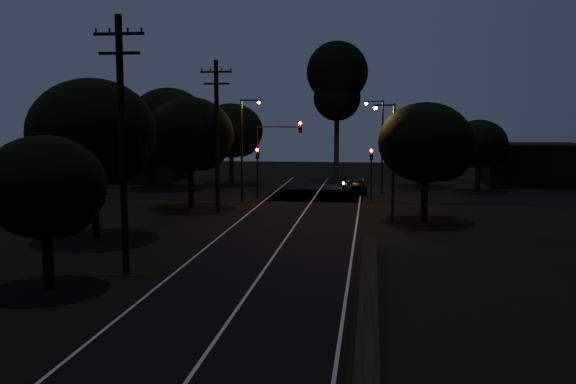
# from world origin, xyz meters

# --- Properties ---
(road_surface) EXTENTS (60.00, 70.00, 0.03)m
(road_surface) POSITION_xyz_m (0.00, 31.12, 0.01)
(road_surface) COLOR black
(road_surface) RESTS_ON ground
(utility_pole_mid) EXTENTS (2.20, 0.30, 11.00)m
(utility_pole_mid) POSITION_xyz_m (-6.00, 15.00, 5.74)
(utility_pole_mid) COLOR black
(utility_pole_mid) RESTS_ON ground
(utility_pole_far) EXTENTS (2.20, 0.30, 10.50)m
(utility_pole_far) POSITION_xyz_m (-6.00, 32.00, 5.48)
(utility_pole_far) COLOR black
(utility_pole_far) RESTS_ON ground
(tree_left_b) EXTENTS (4.76, 4.76, 6.06)m
(tree_left_b) POSITION_xyz_m (-7.83, 11.90, 3.92)
(tree_left_b) COLOR black
(tree_left_b) RESTS_ON ground
(tree_left_c) EXTENTS (6.96, 6.96, 8.79)m
(tree_left_c) POSITION_xyz_m (-10.25, 21.86, 5.69)
(tree_left_c) COLOR black
(tree_left_c) RESTS_ON ground
(tree_left_d) EXTENTS (6.37, 6.37, 8.08)m
(tree_left_d) POSITION_xyz_m (-8.27, 33.87, 5.23)
(tree_left_d) COLOR black
(tree_left_d) RESTS_ON ground
(tree_far_nw) EXTENTS (6.21, 6.21, 7.87)m
(tree_far_nw) POSITION_xyz_m (-8.78, 49.87, 5.10)
(tree_far_nw) COLOR black
(tree_far_nw) RESTS_ON ground
(tree_far_w) EXTENTS (7.25, 7.25, 9.24)m
(tree_far_w) POSITION_xyz_m (-13.74, 45.85, 6.01)
(tree_far_w) COLOR black
(tree_far_w) RESTS_ON ground
(tree_far_ne) EXTENTS (5.95, 5.95, 7.53)m
(tree_far_ne) POSITION_xyz_m (9.21, 49.88, 4.87)
(tree_far_ne) COLOR black
(tree_far_ne) RESTS_ON ground
(tree_far_e) EXTENTS (5.00, 5.00, 6.35)m
(tree_far_e) POSITION_xyz_m (14.18, 46.90, 4.11)
(tree_far_e) COLOR black
(tree_far_e) RESTS_ON ground
(tree_right_a) EXTENTS (5.98, 5.98, 7.60)m
(tree_right_a) POSITION_xyz_m (8.21, 29.88, 4.93)
(tree_right_a) COLOR black
(tree_right_a) RESTS_ON ground
(tall_pine) EXTENTS (6.26, 6.26, 14.22)m
(tall_pine) POSITION_xyz_m (1.00, 55.00, 10.25)
(tall_pine) COLOR black
(tall_pine) RESTS_ON ground
(building_left) EXTENTS (10.00, 8.00, 4.40)m
(building_left) POSITION_xyz_m (-20.00, 52.00, 2.20)
(building_left) COLOR black
(building_left) RESTS_ON ground
(building_right) EXTENTS (9.00, 7.00, 4.00)m
(building_right) POSITION_xyz_m (20.00, 53.00, 2.00)
(building_right) COLOR black
(building_right) RESTS_ON ground
(signal_left) EXTENTS (0.28, 0.35, 4.10)m
(signal_left) POSITION_xyz_m (-4.60, 39.99, 2.84)
(signal_left) COLOR black
(signal_left) RESTS_ON ground
(signal_right) EXTENTS (0.28, 0.35, 4.10)m
(signal_right) POSITION_xyz_m (4.60, 39.99, 2.84)
(signal_right) COLOR black
(signal_right) RESTS_ON ground
(signal_mast) EXTENTS (3.70, 0.35, 6.25)m
(signal_mast) POSITION_xyz_m (-2.91, 39.99, 4.34)
(signal_mast) COLOR black
(signal_mast) RESTS_ON ground
(streetlight_a) EXTENTS (1.66, 0.26, 8.00)m
(streetlight_a) POSITION_xyz_m (-5.31, 38.00, 4.64)
(streetlight_a) COLOR black
(streetlight_a) RESTS_ON ground
(streetlight_b) EXTENTS (1.66, 0.26, 8.00)m
(streetlight_b) POSITION_xyz_m (5.31, 44.00, 4.64)
(streetlight_b) COLOR black
(streetlight_b) RESTS_ON ground
(streetlight_c) EXTENTS (1.46, 0.26, 7.50)m
(streetlight_c) POSITION_xyz_m (5.83, 30.00, 4.35)
(streetlight_c) COLOR black
(streetlight_c) RESTS_ON ground
(car) EXTENTS (2.47, 4.17, 1.33)m
(car) POSITION_xyz_m (3.20, 44.05, 0.67)
(car) COLOR black
(car) RESTS_ON ground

